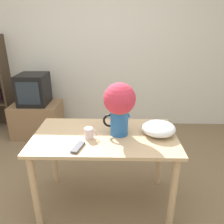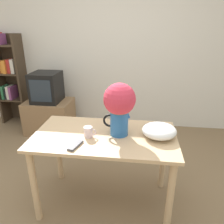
# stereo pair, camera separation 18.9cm
# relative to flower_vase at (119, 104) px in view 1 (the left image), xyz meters

# --- Properties ---
(ground_plane) EXTENTS (12.00, 12.00, 0.00)m
(ground_plane) POSITION_rel_flower_vase_xyz_m (-0.25, -0.13, -1.05)
(ground_plane) COLOR #7F6647
(wall_back) EXTENTS (8.00, 0.05, 2.60)m
(wall_back) POSITION_rel_flower_vase_xyz_m (-0.25, 1.92, 0.25)
(wall_back) COLOR silver
(wall_back) RESTS_ON ground_plane
(table) EXTENTS (1.28, 0.71, 0.76)m
(table) POSITION_rel_flower_vase_xyz_m (-0.13, -0.02, -0.41)
(table) COLOR tan
(table) RESTS_ON ground_plane
(flower_vase) EXTENTS (0.28, 0.28, 0.47)m
(flower_vase) POSITION_rel_flower_vase_xyz_m (0.00, 0.00, 0.00)
(flower_vase) COLOR #235B9E
(flower_vase) RESTS_ON table
(coffee_mug) EXTENTS (0.11, 0.08, 0.09)m
(coffee_mug) POSITION_rel_flower_vase_xyz_m (-0.26, -0.08, -0.24)
(coffee_mug) COLOR silver
(coffee_mug) RESTS_ON table
(white_bowl) EXTENTS (0.30, 0.30, 0.12)m
(white_bowl) POSITION_rel_flower_vase_xyz_m (0.35, 0.00, -0.23)
(white_bowl) COLOR white
(white_bowl) RESTS_ON table
(remote_control) EXTENTS (0.10, 0.18, 0.02)m
(remote_control) POSITION_rel_flower_vase_xyz_m (-0.33, -0.26, -0.27)
(remote_control) COLOR #4C4C51
(remote_control) RESTS_ON table
(tv_stand) EXTENTS (0.73, 0.54, 0.53)m
(tv_stand) POSITION_rel_flower_vase_xyz_m (-1.30, 1.44, -0.78)
(tv_stand) COLOR #8E6B47
(tv_stand) RESTS_ON ground_plane
(tv_set) EXTENTS (0.42, 0.45, 0.47)m
(tv_set) POSITION_rel_flower_vase_xyz_m (-1.30, 1.44, -0.28)
(tv_set) COLOR black
(tv_set) RESTS_ON tv_stand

